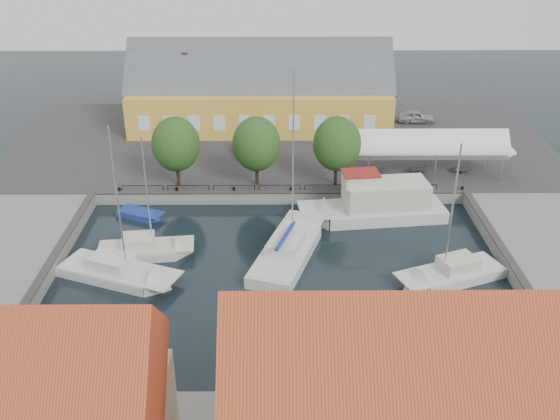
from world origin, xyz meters
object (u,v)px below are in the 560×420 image
(east_boat_b, at_px, (452,276))
(center_sailboat, at_px, (288,252))
(launch_sw, at_px, (41,364))
(car_silver, at_px, (416,117))
(launch_nw, at_px, (140,216))
(west_boat_c, at_px, (117,274))
(tent_canopy, at_px, (432,146))
(west_boat_b, at_px, (143,252))
(car_red, at_px, (245,148))
(warehouse, at_px, (255,95))
(trawler, at_px, (378,207))

(east_boat_b, bearing_deg, center_sailboat, 164.95)
(launch_sw, bearing_deg, center_sailboat, 39.53)
(car_silver, height_order, launch_nw, car_silver)
(center_sailboat, bearing_deg, car_silver, 61.42)
(west_boat_c, bearing_deg, launch_sw, -104.09)
(tent_canopy, height_order, west_boat_c, west_boat_c)
(car_silver, distance_m, west_boat_b, 37.57)
(center_sailboat, xyz_separation_m, launch_sw, (-14.48, -11.95, -0.27))
(car_silver, height_order, car_red, car_silver)
(east_boat_b, relative_size, launch_sw, 2.49)
(warehouse, height_order, trawler, warehouse)
(east_boat_b, distance_m, launch_sw, 27.48)
(launch_sw, bearing_deg, car_red, 70.58)
(car_red, bearing_deg, car_silver, 18.75)
(trawler, relative_size, west_boat_b, 1.26)
(car_silver, distance_m, car_red, 21.19)
(car_red, relative_size, launch_sw, 0.92)
(center_sailboat, height_order, launch_sw, center_sailboat)
(center_sailboat, bearing_deg, trawler, 39.60)
(trawler, height_order, west_boat_c, west_boat_c)
(warehouse, relative_size, launch_nw, 6.64)
(launch_sw, xyz_separation_m, launch_nw, (2.14, 18.53, -0.00))
(car_red, distance_m, launch_sw, 31.83)
(west_boat_b, bearing_deg, launch_sw, -106.41)
(center_sailboat, bearing_deg, east_boat_b, -15.05)
(center_sailboat, relative_size, trawler, 1.15)
(center_sailboat, relative_size, east_boat_b, 1.33)
(trawler, height_order, launch_sw, trawler)
(trawler, relative_size, west_boat_c, 1.05)
(east_boat_b, bearing_deg, warehouse, 115.91)
(center_sailboat, height_order, west_boat_c, center_sailboat)
(car_silver, relative_size, trawler, 0.33)
(launch_nw, bearing_deg, east_boat_b, -22.06)
(car_silver, distance_m, trawler, 22.53)
(east_boat_b, relative_size, west_boat_c, 0.91)
(tent_canopy, xyz_separation_m, launch_sw, (-27.93, -25.21, -3.59))
(west_boat_b, relative_size, launch_nw, 2.33)
(car_silver, bearing_deg, center_sailboat, 153.38)
(trawler, xyz_separation_m, west_boat_c, (-19.78, -9.02, -0.76))
(tent_canopy, height_order, trawler, trawler)
(launch_nw, bearing_deg, center_sailboat, -28.04)
(warehouse, relative_size, car_red, 7.05)
(car_silver, height_order, west_boat_c, west_boat_c)
(warehouse, relative_size, car_silver, 6.86)
(warehouse, bearing_deg, west_boat_b, -106.07)
(center_sailboat, distance_m, west_boat_c, 12.47)
(tent_canopy, height_order, car_red, tent_canopy)
(car_silver, height_order, center_sailboat, center_sailboat)
(west_boat_b, xyz_separation_m, launch_nw, (-1.49, 6.21, -0.17))
(west_boat_c, xyz_separation_m, launch_sw, (-2.32, -9.23, -0.17))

